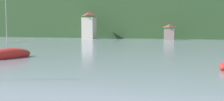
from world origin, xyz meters
TOP-DOWN VIEW (x-y plane):
  - wooded_hillside at (12.58, 145.79)m, footprint 352.00×48.62m
  - shore_building_west at (-29.04, 112.42)m, footprint 4.55×4.30m
  - shore_building_westcentral at (0.00, 111.95)m, footprint 3.56×3.33m
  - sailboat_mid_4 at (-16.13, 52.16)m, footprint 4.37×7.58m

SIDE VIEW (x-z plane):
  - sailboat_mid_4 at x=-16.13m, z-range -4.94..5.79m
  - shore_building_westcentral at x=0.00m, z-range -0.08..5.17m
  - shore_building_west at x=-29.04m, z-range -0.14..9.64m
  - wooded_hillside at x=12.58m, z-range -10.92..28.93m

